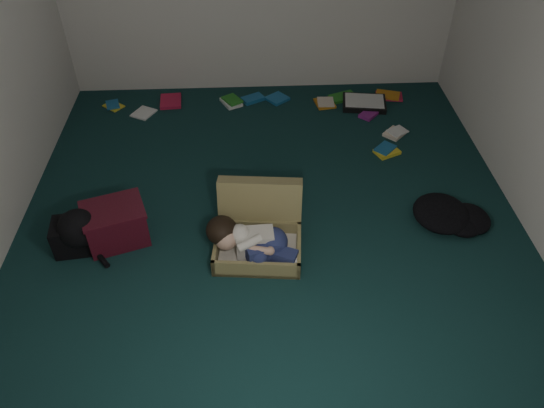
{
  "coord_description": "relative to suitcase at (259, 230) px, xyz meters",
  "views": [
    {
      "loc": [
        -0.15,
        -3.07,
        2.9
      ],
      "look_at": [
        0.0,
        -0.15,
        0.35
      ],
      "focal_mm": 35.0,
      "sensor_mm": 36.0,
      "label": 1
    }
  ],
  "objects": [
    {
      "name": "floor",
      "position": [
        0.1,
        0.2,
        -0.14
      ],
      "size": [
        4.5,
        4.5,
        0.0
      ],
      "primitive_type": "plane",
      "color": "#10302F",
      "rests_on": "ground"
    },
    {
      "name": "suitcase",
      "position": [
        0.0,
        0.0,
        0.0
      ],
      "size": [
        0.69,
        0.68,
        0.47
      ],
      "rotation": [
        0.0,
        0.0,
        -0.1
      ],
      "color": "#8E824E",
      "rests_on": "floor"
    },
    {
      "name": "person",
      "position": [
        -0.06,
        -0.15,
        0.04
      ],
      "size": [
        0.68,
        0.38,
        0.29
      ],
      "rotation": [
        0.0,
        0.0,
        -0.1
      ],
      "color": "beige",
      "rests_on": "suitcase"
    },
    {
      "name": "maroon_bin",
      "position": [
        -1.08,
        0.1,
        0.02
      ],
      "size": [
        0.54,
        0.48,
        0.31
      ],
      "rotation": [
        0.0,
        0.0,
        0.33
      ],
      "color": "#450E1A",
      "rests_on": "floor"
    },
    {
      "name": "backpack",
      "position": [
        -1.35,
        0.03,
        -0.01
      ],
      "size": [
        0.49,
        0.41,
        0.27
      ],
      "primitive_type": null,
      "rotation": [
        0.0,
        0.0,
        0.12
      ],
      "color": "black",
      "rests_on": "floor"
    },
    {
      "name": "clothing_pile",
      "position": [
        1.59,
        0.16,
        -0.07
      ],
      "size": [
        0.47,
        0.39,
        0.15
      ],
      "primitive_type": null,
      "rotation": [
        0.0,
        0.0,
        0.02
      ],
      "color": "black",
      "rests_on": "floor"
    },
    {
      "name": "paper_tray",
      "position": [
        1.17,
        1.98,
        -0.11
      ],
      "size": [
        0.49,
        0.4,
        0.06
      ],
      "rotation": [
        0.0,
        0.0,
        -0.15
      ],
      "color": "black",
      "rests_on": "floor"
    },
    {
      "name": "book_scatter",
      "position": [
        0.3,
        1.93,
        -0.13
      ],
      "size": [
        3.2,
        1.31,
        0.02
      ],
      "color": "yellow",
      "rests_on": "floor"
    }
  ]
}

